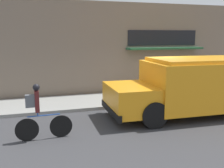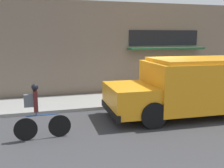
% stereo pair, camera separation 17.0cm
% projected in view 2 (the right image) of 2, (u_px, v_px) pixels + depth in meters
% --- Properties ---
extents(ground_plane, '(70.00, 70.00, 0.00)m').
position_uv_depth(ground_plane, '(155.00, 106.00, 11.40)').
color(ground_plane, '#38383A').
extents(sidewalk, '(28.00, 2.57, 0.13)m').
position_uv_depth(sidewalk, '(143.00, 98.00, 12.60)').
color(sidewalk, gray).
rests_on(sidewalk, ground_plane).
extents(storefront, '(17.69, 0.88, 4.66)m').
position_uv_depth(storefront, '(134.00, 49.00, 13.62)').
color(storefront, '#756656').
rests_on(storefront, ground_plane).
extents(school_bus, '(6.63, 2.98, 2.17)m').
position_uv_depth(school_bus, '(201.00, 85.00, 9.97)').
color(school_bus, orange).
rests_on(school_bus, ground_plane).
extents(cyclist, '(1.64, 0.20, 1.66)m').
position_uv_depth(cyclist, '(38.00, 113.00, 7.59)').
color(cyclist, black).
rests_on(cyclist, ground_plane).
extents(trash_bin, '(0.63, 0.63, 0.85)m').
position_uv_depth(trash_bin, '(212.00, 80.00, 14.58)').
color(trash_bin, '#2D5138').
rests_on(trash_bin, sidewalk).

